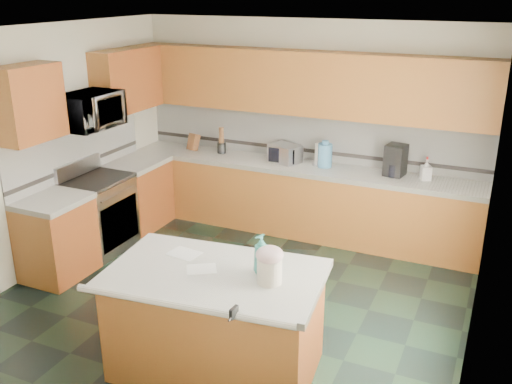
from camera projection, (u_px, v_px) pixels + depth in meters
The scene contains 52 objects.
floor at pixel (229, 303), 5.87m from camera, with size 4.60×4.60×0.00m, color black.
ceiling at pixel (224, 31), 4.94m from camera, with size 4.60×4.60×0.00m, color white.
wall_back at pixel (308, 126), 7.39m from camera, with size 4.60×0.04×2.70m, color white.
wall_front at pixel (51, 291), 3.42m from camera, with size 4.60×0.04×2.70m, color white.
wall_left at pixel (40, 151), 6.30m from camera, with size 0.04×4.60×2.70m, color white.
wall_right at pixel (487, 217), 4.51m from camera, with size 0.04×4.60×2.70m, color white.
back_base_cab at pixel (297, 201), 7.43m from camera, with size 4.60×0.60×0.86m, color #56230E.
back_countertop at pixel (298, 167), 7.28m from camera, with size 4.60×0.64×0.06m, color white.
back_upper_cab at pixel (304, 83), 7.03m from camera, with size 4.60×0.33×0.78m, color #56230E.
back_backsplash at pixel (307, 136), 7.41m from camera, with size 4.60×0.02×0.63m, color silver.
back_accent_band at pixel (306, 150), 7.47m from camera, with size 4.60×0.01×0.05m, color black.
left_base_cab_rear at pixel (138, 196), 7.60m from camera, with size 0.60×0.82×0.86m, color #56230E.
left_counter_rear at pixel (136, 163), 7.44m from camera, with size 0.64×0.82×0.06m, color white.
left_base_cab_front at pixel (57, 240), 6.29m from camera, with size 0.60×0.72×0.86m, color #56230E.
left_counter_front at pixel (52, 201), 6.13m from camera, with size 0.64×0.72×0.06m, color white.
left_backsplash at pixel (77, 149), 6.80m from camera, with size 0.02×2.30×0.63m, color silver.
left_accent_band at pixel (79, 165), 6.86m from camera, with size 0.01×2.30×0.05m, color black.
left_upper_cab_rear at pixel (127, 80), 7.25m from camera, with size 0.33×1.09×0.78m, color #56230E.
left_upper_cab_front at pixel (29, 103), 5.82m from camera, with size 0.33×0.72×0.78m, color #56230E.
range_body at pixel (100, 216), 6.92m from camera, with size 0.60×0.76×0.88m, color #B7B7BC.
range_oven_door at pixel (120, 223), 6.82m from camera, with size 0.02×0.68×0.55m, color black.
range_cooktop at pixel (96, 180), 6.76m from camera, with size 0.62×0.78×0.04m, color black.
range_handle at pixel (119, 193), 6.68m from camera, with size 0.02×0.02×0.66m, color #B7B7BC.
range_backguard at pixel (78, 168), 6.82m from camera, with size 0.06×0.76×0.18m, color #B7B7BC.
microwave at pixel (89, 111), 6.48m from camera, with size 0.73×0.50×0.41m, color #B7B7BC.
island_base at pixel (216, 324), 4.73m from camera, with size 1.63×0.93×0.86m, color #56230E.
island_top at pixel (215, 275), 4.57m from camera, with size 1.73×1.03×0.06m, color white.
island_bullnose at pixel (181, 306), 4.13m from camera, with size 0.06×0.06×1.73m, color white.
treat_jar at pixel (270, 271), 4.36m from camera, with size 0.19×0.19×0.20m, color silver.
treat_jar_lid at pixel (270, 255), 4.32m from camera, with size 0.21×0.21×0.13m, color beige.
treat_jar_knob at pixel (270, 249), 4.30m from camera, with size 0.02×0.02×0.07m, color tan.
treat_jar_knob_end_l at pixel (265, 248), 4.31m from camera, with size 0.04×0.04×0.04m, color tan.
treat_jar_knob_end_r at pixel (274, 250), 4.29m from camera, with size 0.04×0.04×0.04m, color tan.
soap_bottle_island at pixel (261, 254), 4.49m from camera, with size 0.13×0.13×0.33m, color teal.
paper_sheet_a at pixel (202, 269), 4.60m from camera, with size 0.24×0.18×0.00m, color white.
paper_sheet_b at pixel (184, 253), 4.87m from camera, with size 0.26×0.20×0.00m, color white.
clamp_body at pixel (234, 312), 3.97m from camera, with size 0.03×0.09×0.08m, color black.
clamp_handle at pixel (230, 319), 3.93m from camera, with size 0.01×0.01×0.06m, color black.
knife_block at pixel (193, 142), 7.88m from camera, with size 0.12×0.10×0.23m, color #472814.
utensil_crock at pixel (222, 148), 7.75m from camera, with size 0.12×0.12×0.15m, color black.
utensil_bundle at pixel (221, 135), 7.69m from camera, with size 0.07×0.07×0.21m, color #472814.
toaster_oven at pixel (285, 153), 7.35m from camera, with size 0.39×0.27×0.23m, color #B7B7BC.
toaster_oven_door at pixel (281, 156), 7.24m from camera, with size 0.35×0.01×0.19m, color black.
paper_towel at pixel (320, 155), 7.21m from camera, with size 0.12×0.12×0.28m, color white.
paper_towel_base at pixel (319, 164), 7.25m from camera, with size 0.18×0.18×0.01m, color #B7B7BC.
water_jug at pixel (325, 155), 7.14m from camera, with size 0.18×0.18×0.30m, color #4A87B6.
water_jug_neck at pixel (325, 142), 7.08m from camera, with size 0.08×0.08×0.04m, color #4A87B6.
coffee_maker at pixel (396, 160), 6.81m from camera, with size 0.22×0.24×0.38m, color black.
coffee_carafe at pixel (394, 170), 6.80m from camera, with size 0.16×0.16×0.16m, color black.
soap_bottle_back at pixel (426, 170), 6.66m from camera, with size 0.11×0.12×0.25m, color white.
soap_back_cap at pixel (427, 158), 6.61m from camera, with size 0.02×0.02×0.03m, color red.
window_light_proxy at pixel (484, 207), 4.30m from camera, with size 0.02×1.40×1.10m, color white.
Camera 1 is at (2.36, -4.56, 3.08)m, focal length 40.00 mm.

